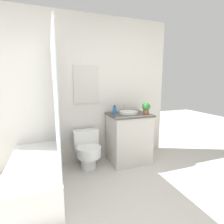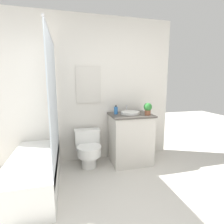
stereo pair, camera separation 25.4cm
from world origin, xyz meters
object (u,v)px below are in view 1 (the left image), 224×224
object	(u,v)px
toilet	(87,149)
potted_plant	(146,108)
sink	(129,112)
soap_bottle	(115,110)

from	to	relation	value
toilet	potted_plant	distance (m)	1.19
sink	toilet	bearing A→B (deg)	178.85
sink	potted_plant	bearing A→B (deg)	-36.31
soap_bottle	potted_plant	bearing A→B (deg)	-23.42
soap_bottle	toilet	bearing A→B (deg)	-177.73
sink	soap_bottle	size ratio (longest dim) A/B	2.38
soap_bottle	potted_plant	size ratio (longest dim) A/B	0.74
sink	potted_plant	size ratio (longest dim) A/B	1.77
toilet	soap_bottle	bearing A→B (deg)	2.27
soap_bottle	potted_plant	world-z (taller)	potted_plant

